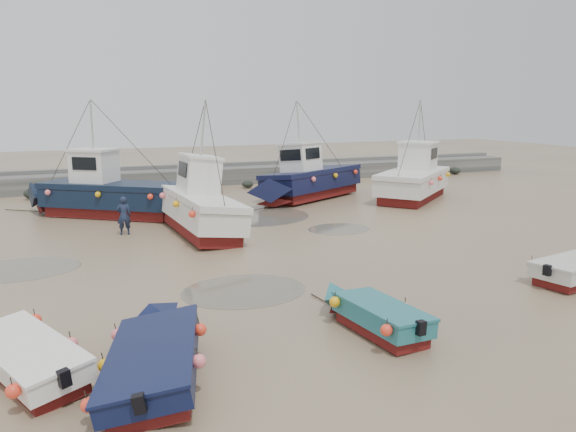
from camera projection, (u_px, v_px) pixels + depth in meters
name	position (u px, v px, depth m)	size (l,w,h in m)	color
ground	(270.00, 263.00, 21.55)	(120.00, 120.00, 0.00)	#947F5D
seawall	(170.00, 178.00, 41.49)	(60.00, 4.92, 1.50)	slate
puddle_a	(244.00, 291.00, 18.41)	(4.15, 4.15, 0.01)	#5C5648
puddle_b	(339.00, 229.00, 27.44)	(3.14, 3.14, 0.01)	#5C5648
puddle_c	(17.00, 270.00, 20.72)	(4.53, 4.53, 0.01)	#5C5648
puddle_d	(255.00, 216.00, 30.70)	(5.91, 5.91, 0.01)	#5C5648
dinghy_0	(23.00, 349.00, 12.75)	(3.15, 5.88, 1.43)	maroon
dinghy_1	(159.00, 352.00, 12.66)	(3.13, 6.59, 1.43)	maroon
dinghy_2	(373.00, 310.00, 15.11)	(1.96, 5.09, 1.43)	maroon
cabin_boat_0	(102.00, 192.00, 30.44)	(9.57, 7.30, 6.22)	maroon
cabin_boat_1	(195.00, 204.00, 26.55)	(3.08, 9.94, 6.22)	maroon
cabin_boat_2	(307.00, 179.00, 35.63)	(10.01, 6.68, 6.22)	maroon
cabin_boat_3	(416.00, 178.00, 36.05)	(8.76, 7.73, 6.22)	maroon
person	(125.00, 235.00, 26.29)	(0.66, 0.43, 1.81)	#19223A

